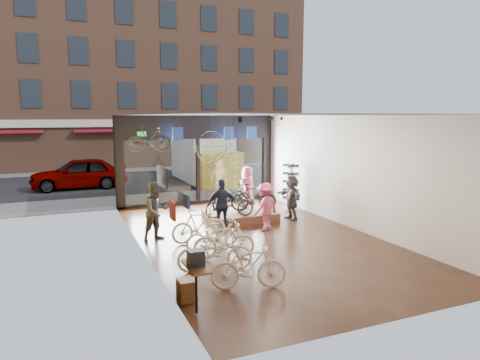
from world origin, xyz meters
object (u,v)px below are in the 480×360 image
customer_3 (266,207)px  customer_5 (291,197)px  display_platform (240,216)px  sunglasses_rack (291,187)px  penny_farthing (218,148)px  street_car (79,173)px  display_bike_left (230,204)px  customer_1 (156,211)px  floor_bike_5 (199,225)px  floor_bike_3 (224,241)px  display_bike_right (231,197)px  floor_bike_2 (215,252)px  floor_bike_4 (215,236)px  customer_2 (222,205)px  box_truck (207,159)px  display_bike_mid (254,197)px  customer_4 (247,187)px  floor_bike_1 (249,267)px  hung_bike (149,139)px

customer_3 → customer_5: bearing=-168.5°
display_platform → sunglasses_rack: bearing=15.8°
penny_farthing → sunglasses_rack: bearing=-30.7°
street_car → display_bike_left: street_car is taller
customer_1 → floor_bike_5: bearing=-54.5°
floor_bike_3 → sunglasses_rack: sunglasses_rack is taller
floor_bike_3 → display_bike_right: bearing=-13.1°
floor_bike_2 → floor_bike_4: (0.54, 1.46, -0.03)m
floor_bike_3 → customer_2: 2.82m
street_car → floor_bike_4: 13.17m
box_truck → floor_bike_4: size_ratio=4.05×
customer_2 → display_platform: bearing=-122.9°
display_bike_left → customer_3: bearing=-135.7°
street_car → display_bike_mid: street_car is taller
street_car → floor_bike_4: bearing=13.3°
display_platform → display_bike_right: 0.83m
floor_bike_5 → customer_5: customer_5 is taller
display_bike_left → customer_4: 3.17m
display_bike_left → customer_5: size_ratio=1.06×
floor_bike_4 → display_bike_mid: bearing=-42.3°
floor_bike_2 → customer_1: 3.32m
floor_bike_3 → customer_3: customer_3 is taller
floor_bike_5 → display_bike_left: display_bike_left is taller
floor_bike_1 → customer_2: (1.15, 4.73, 0.36)m
floor_bike_4 → customer_5: size_ratio=1.06×
customer_3 → hung_bike: bearing=-70.7°
penny_farthing → floor_bike_4: bearing=-110.7°
floor_bike_2 → penny_farthing: bearing=-8.0°
box_truck → display_bike_left: 9.60m
display_bike_left → customer_4: customer_4 is taller
customer_1 → hung_bike: size_ratio=1.14×
box_truck → floor_bike_3: box_truck is taller
customer_4 → floor_bike_5: bearing=27.4°
display_bike_mid → floor_bike_5: bearing=140.1°
floor_bike_1 → display_platform: bearing=-5.3°
sunglasses_rack → customer_5: bearing=-129.3°
street_car → customer_5: bearing=33.7°
display_platform → customer_3: bearing=-82.8°
floor_bike_4 → customer_4: customer_4 is taller
display_bike_mid → customer_1: bearing=122.6°
customer_2 → sunglasses_rack: bearing=-141.7°
floor_bike_1 → customer_1: 4.65m
floor_bike_2 → customer_1: (-0.74, 3.21, 0.42)m
floor_bike_5 → hung_bike: 4.68m
customer_2 → penny_farthing: size_ratio=1.05×
street_car → display_platform: (5.09, -9.66, -0.66)m
display_bike_right → hung_bike: (-2.74, 1.33, 2.15)m
floor_bike_1 → floor_bike_5: (0.07, 3.81, 0.01)m
floor_bike_1 → floor_bike_4: (0.21, 2.77, -0.05)m
display_bike_left → hung_bike: (-2.20, 2.50, 2.17)m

